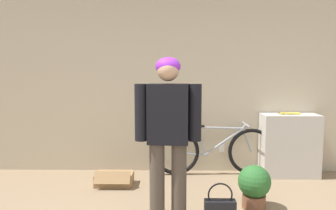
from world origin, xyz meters
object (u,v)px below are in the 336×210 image
object	(u,v)px
bicycle	(214,150)
potted_plant	(254,185)
banana	(290,113)
cardboard_box	(114,179)
person	(168,127)
handbag	(220,210)

from	to	relation	value
bicycle	potted_plant	size ratio (longest dim) A/B	3.69
bicycle	banana	xyz separation A→B (m)	(1.05, -0.05, 0.55)
banana	cardboard_box	world-z (taller)	banana
person	handbag	size ratio (longest dim) A/B	4.04
handbag	potted_plant	xyz separation A→B (m)	(0.42, 0.35, 0.13)
bicycle	cardboard_box	distance (m)	1.46
handbag	cardboard_box	bearing A→B (deg)	139.58
bicycle	banana	bearing A→B (deg)	-4.14
handbag	cardboard_box	xyz separation A→B (m)	(-1.24, 1.06, -0.05)
bicycle	person	bearing A→B (deg)	-115.13
person	cardboard_box	world-z (taller)	person
person	potted_plant	bearing A→B (deg)	21.58
bicycle	banana	world-z (taller)	banana
banana	cardboard_box	bearing A→B (deg)	-170.31
banana	handbag	bearing A→B (deg)	-128.58
person	cardboard_box	distance (m)	1.51
person	handbag	world-z (taller)	person
cardboard_box	potted_plant	size ratio (longest dim) A/B	1.02
banana	handbag	size ratio (longest dim) A/B	0.80
handbag	cardboard_box	distance (m)	1.63
person	handbag	bearing A→B (deg)	-1.63
person	banana	distance (m)	2.21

